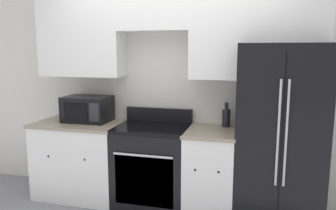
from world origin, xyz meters
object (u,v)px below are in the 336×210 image
Objects in this scene: refrigerator at (279,133)px; microwave at (88,109)px; oven_range at (152,165)px; bottle at (226,117)px.

refrigerator is 2.17m from microwave.
microwave reaches higher than oven_range.
refrigerator is at bearing 2.06° from oven_range.
microwave is 1.62m from bottle.
refrigerator is at bearing -0.91° from microwave.
microwave is at bearing 174.30° from oven_range.
refrigerator is (1.34, 0.05, 0.44)m from oven_range.
refrigerator is 6.67× the size of bottle.
oven_range is at bearing -177.94° from refrigerator.
refrigerator reaches higher than bottle.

